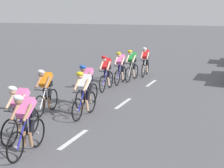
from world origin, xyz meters
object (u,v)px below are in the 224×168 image
(cyclist_sixth, at_px, (106,72))
(cyclist_ninth, at_px, (132,65))
(cyclist_eighth, at_px, (145,61))
(cyclist_lead, at_px, (26,123))
(cyclist_seventh, at_px, (120,67))
(cyclist_second, at_px, (20,111))
(cyclist_fifth, at_px, (87,85))
(cyclist_fourth, at_px, (84,93))
(cyclist_third, at_px, (46,90))

(cyclist_sixth, height_order, cyclist_ninth, same)
(cyclist_eighth, relative_size, cyclist_ninth, 1.00)
(cyclist_lead, xyz_separation_m, cyclist_seventh, (-0.77, 8.69, 0.00))
(cyclist_second, bearing_deg, cyclist_fifth, 87.58)
(cyclist_lead, bearing_deg, cyclist_fourth, 90.81)
(cyclist_lead, xyz_separation_m, cyclist_third, (-1.39, 3.15, 0.00))
(cyclist_second, xyz_separation_m, cyclist_sixth, (-0.16, 6.41, 0.00))
(cyclist_lead, xyz_separation_m, cyclist_fourth, (-0.05, 3.26, 0.00))
(cyclist_lead, bearing_deg, cyclist_third, 113.78)
(cyclist_seventh, bearing_deg, cyclist_sixth, -93.36)
(cyclist_third, height_order, cyclist_seventh, same)
(cyclist_seventh, distance_m, cyclist_ninth, 0.96)
(cyclist_third, height_order, cyclist_ninth, same)
(cyclist_third, distance_m, cyclist_seventh, 5.58)
(cyclist_sixth, bearing_deg, cyclist_lead, -83.19)
(cyclist_sixth, bearing_deg, cyclist_eighth, 80.82)
(cyclist_lead, distance_m, cyclist_fourth, 3.26)
(cyclist_eighth, height_order, cyclist_ninth, same)
(cyclist_fourth, bearing_deg, cyclist_fifth, 111.47)
(cyclist_fifth, bearing_deg, cyclist_eighth, 87.31)
(cyclist_third, relative_size, cyclist_fifth, 1.00)
(cyclist_second, xyz_separation_m, cyclist_fifth, (0.16, 3.75, 0.00))
(cyclist_sixth, height_order, cyclist_eighth, same)
(cyclist_fifth, relative_size, cyclist_sixth, 1.00)
(cyclist_eighth, bearing_deg, cyclist_fourth, -88.65)
(cyclist_lead, height_order, cyclist_seventh, same)
(cyclist_lead, distance_m, cyclist_sixth, 7.21)
(cyclist_fourth, height_order, cyclist_eighth, same)
(cyclist_fifth, height_order, cyclist_sixth, same)
(cyclist_second, xyz_separation_m, cyclist_fourth, (0.65, 2.51, 0.00))
(cyclist_fifth, height_order, cyclist_seventh, same)
(cyclist_fifth, xyz_separation_m, cyclist_eighth, (0.31, 6.53, 0.00))
(cyclist_lead, height_order, cyclist_eighth, same)
(cyclist_eighth, bearing_deg, cyclist_lead, -88.81)
(cyclist_sixth, relative_size, cyclist_ninth, 1.00)
(cyclist_fourth, relative_size, cyclist_seventh, 1.00)
(cyclist_lead, relative_size, cyclist_fifth, 1.00)
(cyclist_lead, xyz_separation_m, cyclist_fifth, (-0.54, 4.51, 0.00))
(cyclist_eighth, bearing_deg, cyclist_fifth, -92.69)
(cyclist_second, height_order, cyclist_sixth, same)
(cyclist_second, relative_size, cyclist_seventh, 1.00)
(cyclist_third, distance_m, cyclist_ninth, 6.52)
(cyclist_second, xyz_separation_m, cyclist_seventh, (-0.07, 7.94, 0.00))
(cyclist_sixth, bearing_deg, cyclist_fourth, -78.27)
(cyclist_second, height_order, cyclist_fourth, same)
(cyclist_lead, xyz_separation_m, cyclist_sixth, (-0.86, 7.16, 0.00))
(cyclist_eighth, bearing_deg, cyclist_ninth, -100.94)
(cyclist_third, bearing_deg, cyclist_sixth, 82.45)
(cyclist_second, bearing_deg, cyclist_seventh, 90.51)
(cyclist_fourth, relative_size, cyclist_fifth, 1.00)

